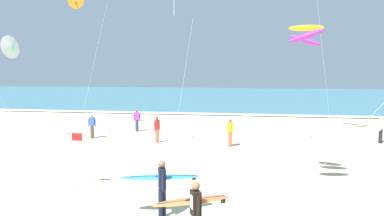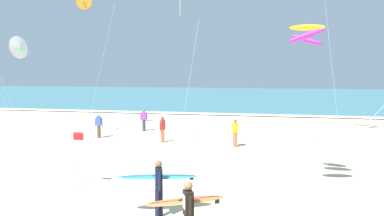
% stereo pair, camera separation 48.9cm
% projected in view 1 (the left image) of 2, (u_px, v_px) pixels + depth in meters
% --- Properties ---
extents(ocean_water, '(160.00, 60.00, 0.08)m').
position_uv_depth(ocean_water, '(250.00, 96.00, 67.07)').
color(ocean_water, teal).
rests_on(ocean_water, ground).
extents(shoreline_foam, '(160.00, 1.68, 0.01)m').
position_uv_depth(shoreline_foam, '(239.00, 114.00, 37.99)').
color(shoreline_foam, white).
rests_on(shoreline_foam, ocean_water).
extents(surfer_trailing, '(2.00, 1.33, 1.71)m').
position_uv_depth(surfer_trailing, '(194.00, 207.00, 9.39)').
color(surfer_trailing, black).
rests_on(surfer_trailing, ground).
extents(surfer_third, '(2.48, 1.40, 1.71)m').
position_uv_depth(surfer_third, '(161.00, 181.00, 11.55)').
color(surfer_third, black).
rests_on(surfer_third, ground).
extents(kite_delta_amber_mid, '(2.80, 0.59, 9.85)m').
position_uv_depth(kite_delta_amber_mid, '(76.00, 1.00, 27.70)').
color(kite_delta_amber_mid, orange).
rests_on(kite_delta_amber_mid, ground).
extents(kite_delta_ivory_high, '(0.88, 3.39, 6.42)m').
position_uv_depth(kite_delta_ivory_high, '(11.00, 47.00, 23.15)').
color(kite_delta_ivory_high, white).
rests_on(kite_delta_ivory_high, ground).
extents(kite_arc_golden_distant, '(5.03, 2.57, 5.89)m').
position_uv_depth(kite_arc_golden_distant, '(306.00, 35.00, 13.57)').
color(kite_arc_golden_distant, purple).
rests_on(kite_arc_golden_distant, ground).
extents(bystander_purple_top, '(0.49, 0.24, 1.59)m').
position_uv_depth(bystander_purple_top, '(137.00, 120.00, 27.81)').
color(bystander_purple_top, '#2D334C').
rests_on(bystander_purple_top, ground).
extents(bystander_white_top, '(0.33, 0.43, 1.59)m').
position_uv_depth(bystander_white_top, '(381.00, 130.00, 23.20)').
color(bystander_white_top, black).
rests_on(bystander_white_top, ground).
extents(bystander_yellow_top, '(0.39, 0.37, 1.59)m').
position_uv_depth(bystander_yellow_top, '(230.00, 132.00, 22.19)').
color(bystander_yellow_top, '#D8593F').
rests_on(bystander_yellow_top, ground).
extents(bystander_blue_top, '(0.50, 0.22, 1.59)m').
position_uv_depth(bystander_blue_top, '(92.00, 126.00, 24.91)').
color(bystander_blue_top, '#4C3D2D').
rests_on(bystander_blue_top, ground).
extents(bystander_red_top, '(0.30, 0.46, 1.59)m').
position_uv_depth(bystander_red_top, '(157.00, 129.00, 23.42)').
color(bystander_red_top, '#D8593F').
rests_on(bystander_red_top, ground).
extents(lifeguard_flag, '(0.45, 0.05, 2.10)m').
position_uv_depth(lifeguard_flag, '(73.00, 154.00, 14.31)').
color(lifeguard_flag, silver).
rests_on(lifeguard_flag, ground).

